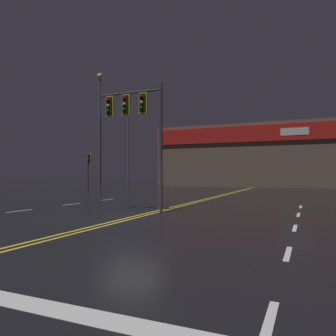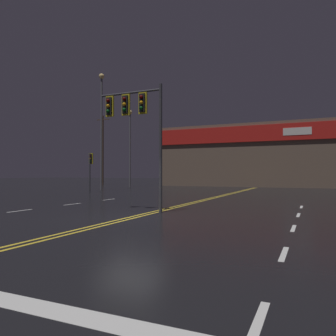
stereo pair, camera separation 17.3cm
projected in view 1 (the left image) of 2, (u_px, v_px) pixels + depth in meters
The scene contains 8 objects.
ground_plane at pixel (132, 218), 12.72m from camera, with size 200.00×200.00×0.00m, color black.
road_markings at pixel (140, 227), 10.60m from camera, with size 17.60×60.00×0.01m.
traffic_signal_median at pixel (134, 114), 15.11m from camera, with size 3.22×0.36×5.74m.
traffic_signal_corner_northwest at pixel (89, 164), 30.04m from camera, with size 0.42×0.36×3.60m.
streetlight_median_approach at pixel (128, 138), 42.96m from camera, with size 0.56×0.56×10.09m.
streetlight_far_right at pixel (99, 118), 34.04m from camera, with size 0.56×0.56×12.19m.
building_backdrop at pixel (260, 156), 45.81m from camera, with size 27.05×10.23×8.22m.
utility_pole_row at pixel (243, 144), 41.17m from camera, with size 45.57×0.26×10.57m.
Camera 1 is at (6.37, -11.13, 1.73)m, focal length 35.00 mm.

